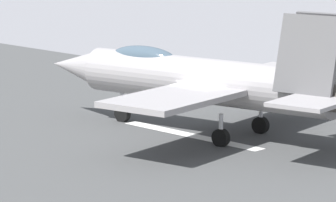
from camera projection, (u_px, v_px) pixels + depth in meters
The scene contains 4 objects.
ground_plane at pixel (204, 139), 44.42m from camera, with size 400.00×400.00×0.00m, color slate.
runway_strip at pixel (204, 138), 44.41m from camera, with size 240.00×26.00×0.02m.
fighter_jet at pixel (205, 79), 44.81m from camera, with size 17.18×13.97×5.67m.
marker_cone_mid at pixel (263, 78), 59.08m from camera, with size 0.44×0.44×0.55m, color orange.
Camera 1 is at (-29.94, 31.46, 9.62)m, focal length 109.32 mm.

